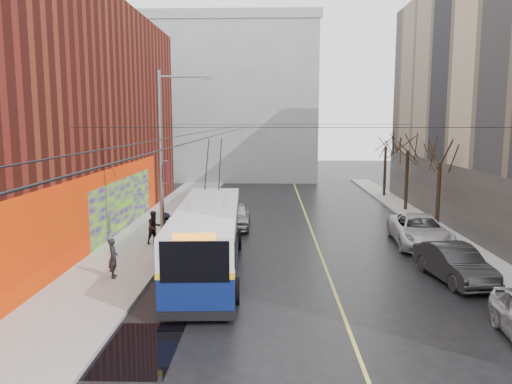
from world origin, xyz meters
TOP-DOWN VIEW (x-y plane):
  - ground at (0.00, 0.00)m, footprint 140.00×140.00m
  - sidewalk_left at (-8.00, 12.00)m, footprint 4.00×60.00m
  - sidewalk_right at (9.00, 12.00)m, footprint 2.00×60.00m
  - lane_line at (1.50, 14.00)m, footprint 0.12×50.00m
  - building_left at (-15.99, 13.99)m, footprint 12.11×36.00m
  - building_far at (-6.00, 44.99)m, footprint 20.50×12.10m
  - streetlight_pole at (-6.14, 10.00)m, footprint 2.65×0.60m
  - catenary_wires at (-2.54, 14.77)m, footprint 18.00×60.00m
  - tree_near at (9.00, 16.00)m, footprint 3.20×3.20m
  - tree_mid at (9.00, 23.00)m, footprint 3.20×3.20m
  - tree_far at (9.00, 30.00)m, footprint 3.20×3.20m
  - puddle at (-5.21, 0.05)m, footprint 2.83×3.70m
  - pigeons_flying at (-1.74, 9.73)m, footprint 2.73×2.15m
  - trolleybus at (-3.77, 7.68)m, footprint 3.28×12.17m
  - parked_car_b at (6.67, 6.70)m, footprint 2.29×4.79m
  - parked_car_c at (7.00, 12.72)m, footprint 3.08×6.01m
  - following_car at (-3.21, 16.93)m, footprint 1.90×4.55m
  - pedestrian_a at (-7.59, 6.28)m, footprint 0.55×0.70m
  - pedestrian_b at (-7.20, 12.11)m, footprint 1.08×1.08m
  - pedestrian_c at (-6.70, 12.65)m, footprint 1.01×1.18m

SIDE VIEW (x-z plane):
  - ground at x=0.00m, z-range 0.00..0.00m
  - lane_line at x=1.50m, z-range 0.00..0.01m
  - puddle at x=-5.21m, z-range 0.00..0.01m
  - sidewalk_left at x=-8.00m, z-range 0.00..0.15m
  - sidewalk_right at x=9.00m, z-range 0.00..0.15m
  - parked_car_b at x=6.67m, z-range 0.00..1.51m
  - following_car at x=-3.21m, z-range 0.00..1.54m
  - parked_car_c at x=7.00m, z-range 0.00..1.62m
  - pedestrian_c at x=-6.70m, z-range 0.15..1.73m
  - pedestrian_a at x=-7.59m, z-range 0.15..1.83m
  - pedestrian_b at x=-7.20m, z-range 0.15..1.92m
  - trolleybus at x=-3.77m, z-range -1.27..4.45m
  - streetlight_pole at x=-6.14m, z-range 0.35..9.35m
  - tree_near at x=9.00m, z-range 1.78..8.18m
  - tree_far at x=9.00m, z-range 1.86..8.43m
  - tree_mid at x=9.00m, z-range 1.91..8.59m
  - catenary_wires at x=-2.54m, z-range 6.13..6.36m
  - building_left at x=-15.99m, z-range -0.01..13.99m
  - pigeons_flying at x=-1.74m, z-range 6.34..8.45m
  - building_far at x=-6.00m, z-range 0.02..18.02m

